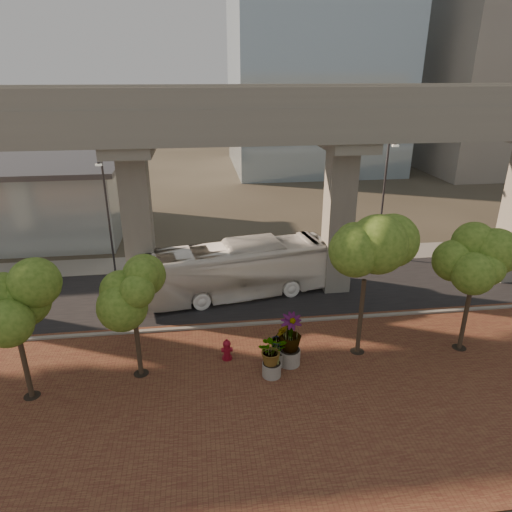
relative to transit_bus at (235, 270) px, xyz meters
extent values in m
plane|color=#363227|center=(0.44, -1.78, -1.72)|extent=(160.00, 160.00, 0.00)
cube|color=brown|center=(0.44, -9.78, -1.69)|extent=(70.00, 13.00, 0.06)
cube|color=black|center=(0.44, 0.22, -1.70)|extent=(90.00, 8.00, 0.04)
cube|color=gray|center=(0.44, -3.78, -1.64)|extent=(70.00, 0.25, 0.16)
cube|color=gray|center=(0.44, 5.72, -1.69)|extent=(90.00, 3.00, 0.06)
cube|color=gray|center=(0.44, -1.38, 8.78)|extent=(72.00, 2.40, 1.80)
cube|color=gray|center=(0.44, 1.82, 8.78)|extent=(72.00, 2.40, 1.80)
cube|color=gray|center=(0.44, -2.48, 10.18)|extent=(72.00, 0.12, 1.00)
cube|color=gray|center=(0.44, 2.92, 10.18)|extent=(72.00, 0.12, 1.00)
cube|color=gray|center=(38.44, 34.22, 10.28)|extent=(18.00, 16.00, 24.00)
imported|color=white|center=(0.00, 0.00, 0.00)|extent=(12.63, 4.96, 3.43)
cylinder|color=maroon|center=(-1.01, -6.83, -1.60)|extent=(0.49, 0.49, 0.11)
cylinder|color=maroon|center=(-1.01, -6.83, -1.21)|extent=(0.33, 0.33, 0.79)
sphere|color=maroon|center=(-1.01, -6.83, -0.81)|extent=(0.38, 0.38, 0.38)
cylinder|color=maroon|center=(-1.01, -6.83, -0.63)|extent=(0.11, 0.11, 0.14)
cylinder|color=maroon|center=(-1.01, -6.83, -1.14)|extent=(0.55, 0.22, 0.22)
cylinder|color=gray|center=(0.94, -8.42, -1.32)|extent=(0.87, 0.87, 0.68)
imported|color=#375D18|center=(0.94, -8.42, -0.25)|extent=(1.94, 1.94, 1.45)
cylinder|color=#9B948C|center=(1.94, -7.62, -1.26)|extent=(1.02, 1.02, 0.79)
imported|color=#375D18|center=(1.94, -7.62, 0.07)|extent=(2.49, 2.49, 1.86)
cylinder|color=#A09991|center=(1.44, -7.50, -1.31)|extent=(0.88, 0.88, 0.69)
imported|color=#375D18|center=(1.44, -7.50, -0.24)|extent=(1.96, 1.96, 1.47)
cylinder|color=#473528|center=(-9.59, -8.49, 0.03)|extent=(0.22, 0.22, 3.38)
cylinder|color=black|center=(-9.59, -8.49, -1.65)|extent=(0.70, 0.70, 0.01)
cylinder|color=#473528|center=(-5.06, -7.48, -0.03)|extent=(0.22, 0.22, 3.26)
cylinder|color=black|center=(-5.06, -7.48, -1.65)|extent=(0.70, 0.70, 0.01)
cylinder|color=#473528|center=(5.52, -7.04, 0.33)|extent=(0.22, 0.22, 3.97)
cylinder|color=black|center=(5.52, -7.04, -1.65)|extent=(0.70, 0.70, 0.01)
cylinder|color=#473528|center=(10.78, -7.40, 0.14)|extent=(0.22, 0.22, 3.59)
cylinder|color=black|center=(10.78, -7.40, -1.65)|extent=(0.70, 0.70, 0.01)
cylinder|color=#2D2D32|center=(-8.06, 4.67, 2.21)|extent=(0.14, 0.14, 7.76)
cube|color=#2D2D32|center=(-8.06, 4.19, 6.09)|extent=(0.15, 0.97, 0.15)
cube|color=silver|center=(-8.06, 3.70, 5.99)|extent=(0.39, 0.19, 0.12)
cylinder|color=#333238|center=(11.17, 4.84, 2.60)|extent=(0.15, 0.15, 8.56)
cube|color=#333238|center=(11.17, 4.30, 6.89)|extent=(0.16, 1.07, 0.16)
cube|color=silver|center=(11.17, 3.77, 6.78)|extent=(0.43, 0.21, 0.13)
camera|label=1|loc=(-2.03, -25.61, 11.44)|focal=32.00mm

